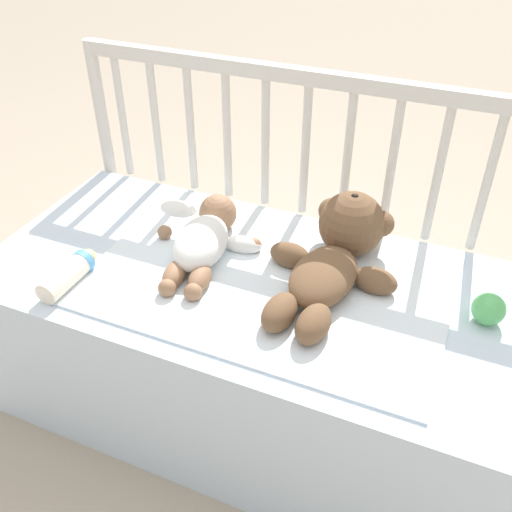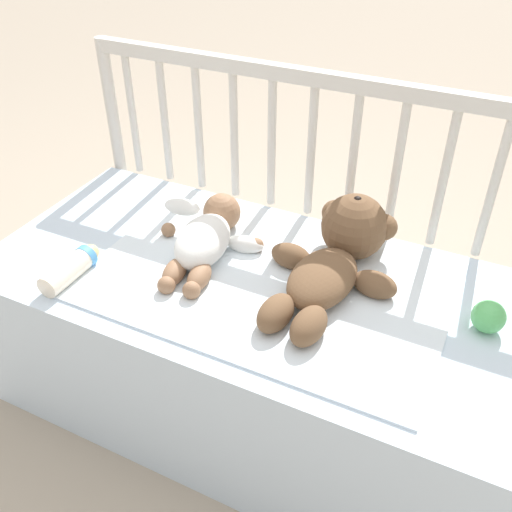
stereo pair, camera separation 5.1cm
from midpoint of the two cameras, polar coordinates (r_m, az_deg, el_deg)
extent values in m
plane|color=tan|center=(1.62, 0.83, -14.36)|extent=(12.00, 12.00, 0.00)
cube|color=silver|center=(1.46, 0.91, -8.95)|extent=(1.28, 0.60, 0.43)
cylinder|color=beige|center=(1.84, -12.50, 8.19)|extent=(0.04, 0.04, 0.82)
cube|color=beige|center=(1.40, 7.08, 17.27)|extent=(1.25, 0.03, 0.04)
cylinder|color=beige|center=(1.72, -11.37, 13.59)|extent=(0.02, 0.02, 0.35)
cylinder|color=beige|center=(1.66, -8.20, 13.08)|extent=(0.02, 0.02, 0.35)
cylinder|color=beige|center=(1.60, -4.82, 12.49)|extent=(0.02, 0.02, 0.35)
cylinder|color=beige|center=(1.55, -1.23, 11.81)|extent=(0.02, 0.02, 0.35)
cylinder|color=beige|center=(1.51, 2.56, 11.05)|extent=(0.02, 0.02, 0.35)
cylinder|color=beige|center=(1.47, 6.53, 10.19)|extent=(0.02, 0.02, 0.35)
cylinder|color=beige|center=(1.45, 10.65, 9.24)|extent=(0.02, 0.02, 0.35)
cylinder|color=beige|center=(1.43, 14.89, 8.21)|extent=(0.02, 0.02, 0.35)
cylinder|color=beige|center=(1.41, 19.20, 7.12)|extent=(0.02, 0.02, 0.35)
cylinder|color=beige|center=(1.41, 23.54, 5.97)|extent=(0.02, 0.02, 0.35)
cube|color=white|center=(1.31, 2.46, -2.27)|extent=(0.81, 0.54, 0.01)
ellipsoid|color=brown|center=(1.26, 7.82, -2.24)|extent=(0.15, 0.23, 0.08)
sphere|color=brown|center=(1.37, 10.86, 2.88)|extent=(0.16, 0.16, 0.16)
sphere|color=tan|center=(1.34, 11.06, 4.42)|extent=(0.07, 0.07, 0.07)
sphere|color=black|center=(1.33, 11.20, 5.42)|extent=(0.02, 0.02, 0.02)
sphere|color=brown|center=(1.40, 8.91, 4.27)|extent=(0.06, 0.06, 0.06)
sphere|color=brown|center=(1.37, 13.73, 2.80)|extent=(0.06, 0.06, 0.06)
ellipsoid|color=brown|center=(1.33, 4.62, -0.04)|extent=(0.10, 0.07, 0.06)
ellipsoid|color=brown|center=(1.28, 12.92, -2.81)|extent=(0.10, 0.07, 0.06)
ellipsoid|color=brown|center=(1.17, 3.23, -5.75)|extent=(0.07, 0.12, 0.07)
ellipsoid|color=brown|center=(1.15, 6.57, -6.99)|extent=(0.07, 0.12, 0.07)
ellipsoid|color=white|center=(1.35, -4.27, 1.47)|extent=(0.15, 0.22, 0.09)
sphere|color=#936B4C|center=(1.46, -2.43, 4.40)|extent=(0.10, 0.10, 0.10)
ellipsoid|color=white|center=(1.44, -6.39, 4.88)|extent=(0.10, 0.06, 0.04)
ellipsoid|color=white|center=(1.38, -0.08, 1.16)|extent=(0.10, 0.06, 0.04)
sphere|color=#936B4C|center=(1.45, -7.76, 2.59)|extent=(0.04, 0.04, 0.04)
sphere|color=#936B4C|center=(1.38, 1.09, 1.07)|extent=(0.04, 0.04, 0.04)
ellipsoid|color=#936B4C|center=(1.30, -7.03, -1.61)|extent=(0.06, 0.10, 0.05)
ellipsoid|color=#936B4C|center=(1.28, -4.56, -2.09)|extent=(0.06, 0.10, 0.05)
sphere|color=#936B4C|center=(1.27, -7.83, -2.93)|extent=(0.04, 0.04, 0.04)
sphere|color=#936B4C|center=(1.25, -5.31, -3.45)|extent=(0.04, 0.04, 0.04)
sphere|color=#59BF66|center=(1.26, 23.31, -5.61)|extent=(0.07, 0.07, 0.07)
cylinder|color=#F4E5CC|center=(1.35, -17.40, -1.56)|extent=(0.05, 0.13, 0.05)
cylinder|color=#4C99D8|center=(1.39, -15.65, -0.06)|extent=(0.05, 0.02, 0.05)
sphere|color=#EAC67F|center=(1.40, -15.19, 0.34)|extent=(0.04, 0.04, 0.04)
camera|label=1|loc=(0.03, -88.86, 0.84)|focal=40.00mm
camera|label=2|loc=(0.03, 91.14, -0.84)|focal=40.00mm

